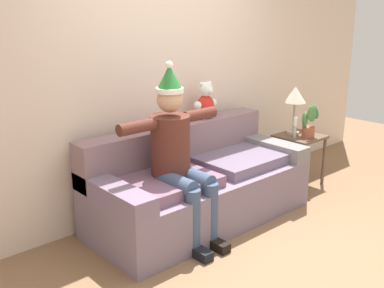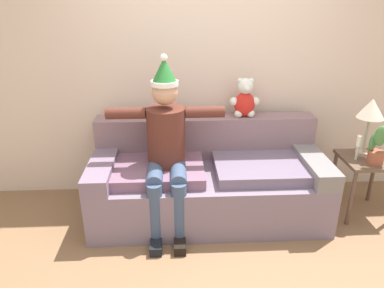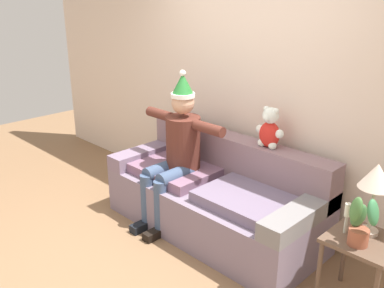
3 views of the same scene
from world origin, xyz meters
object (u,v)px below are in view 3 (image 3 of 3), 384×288
side_table (361,251)px  potted_plant (361,223)px  teddy_bear (270,129)px  person_seated (176,148)px  table_lamp (376,180)px  candle_tall (347,214)px  couch (216,196)px

side_table → potted_plant: size_ratio=1.50×
teddy_bear → person_seated: bearing=-148.7°
person_seated → side_table: size_ratio=2.67×
teddy_bear → table_lamp: bearing=-14.8°
potted_plant → candle_tall: size_ratio=1.62×
side_table → potted_plant: bearing=-87.3°
person_seated → teddy_bear: (0.76, 0.46, 0.26)m
couch → person_seated: bearing=-156.3°
person_seated → side_table: (1.87, 0.08, -0.31)m
person_seated → couch: bearing=23.7°
potted_plant → table_lamp: bearing=94.3°
person_seated → potted_plant: (1.88, -0.03, -0.04)m
table_lamp → teddy_bear: bearing=165.2°
person_seated → candle_tall: (1.74, 0.06, -0.06)m
person_seated → table_lamp: (1.86, 0.17, 0.22)m
person_seated → potted_plant: bearing=-0.9°
teddy_bear → table_lamp: 1.14m
couch → side_table: couch is taller
couch → person_seated: person_seated is taller
couch → teddy_bear: bearing=37.9°
potted_plant → side_table: bearing=92.7°
couch → table_lamp: (1.48, 0.00, 0.66)m
person_seated → candle_tall: size_ratio=6.52×
teddy_bear → candle_tall: bearing=-22.4°
teddy_bear → candle_tall: teddy_bear is taller
person_seated → table_lamp: size_ratio=2.83×
couch → potted_plant: size_ratio=5.58×
side_table → candle_tall: candle_tall is taller
side_table → potted_plant: 0.30m
teddy_bear → table_lamp: teddy_bear is taller
couch → table_lamp: size_ratio=3.94×
potted_plant → candle_tall: 0.16m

